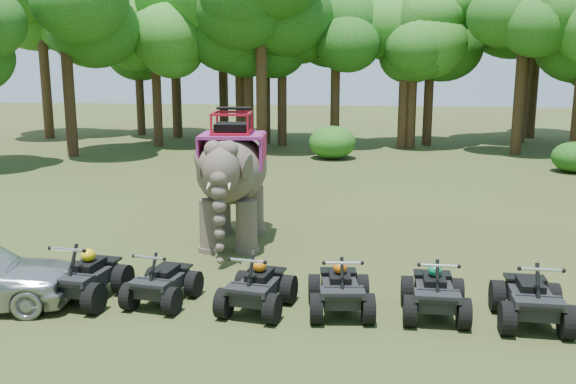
% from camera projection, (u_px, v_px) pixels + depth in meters
% --- Properties ---
extents(ground, '(110.00, 110.00, 0.00)m').
position_uv_depth(ground, '(281.00, 286.00, 14.31)').
color(ground, '#47381E').
rests_on(ground, ground).
extents(elephant, '(2.21, 4.48, 3.66)m').
position_uv_depth(elephant, '(232.00, 177.00, 17.38)').
color(elephant, '#4B3E36').
rests_on(elephant, ground).
extents(atv_0, '(1.53, 1.95, 1.34)m').
position_uv_depth(atv_0, '(85.00, 270.00, 13.33)').
color(atv_0, black).
rests_on(atv_0, ground).
extents(atv_1, '(1.40, 1.76, 1.18)m').
position_uv_depth(atv_1, '(162.00, 276.00, 13.23)').
color(atv_1, black).
rests_on(atv_1, ground).
extents(atv_2, '(1.50, 1.88, 1.25)m').
position_uv_depth(atv_2, '(257.00, 281.00, 12.84)').
color(atv_2, black).
rests_on(atv_2, ground).
extents(atv_3, '(1.42, 1.82, 1.25)m').
position_uv_depth(atv_3, '(340.00, 283.00, 12.72)').
color(atv_3, black).
rests_on(atv_3, ground).
extents(atv_4, '(1.26, 1.72, 1.26)m').
position_uv_depth(atv_4, '(435.00, 285.00, 12.55)').
color(atv_4, black).
rests_on(atv_4, ground).
extents(atv_5, '(1.36, 1.83, 1.32)m').
position_uv_depth(atv_5, '(532.00, 291.00, 12.17)').
color(atv_5, black).
rests_on(atv_5, ground).
extents(tree_0, '(5.23, 5.23, 7.47)m').
position_uv_depth(tree_0, '(335.00, 80.00, 35.92)').
color(tree_0, '#195114').
rests_on(tree_0, ground).
extents(tree_1, '(5.53, 5.53, 7.90)m').
position_uv_depth(tree_1, '(429.00, 76.00, 36.47)').
color(tree_1, '#195114').
rests_on(tree_1, ground).
extents(tree_2, '(6.07, 6.07, 8.67)m').
position_uv_depth(tree_2, '(521.00, 71.00, 32.76)').
color(tree_2, '#195114').
rests_on(tree_2, ground).
extents(tree_24, '(6.26, 6.26, 8.94)m').
position_uv_depth(tree_24, '(67.00, 68.00, 32.21)').
color(tree_24, '#195114').
rests_on(tree_24, ground).
extents(tree_25, '(5.10, 5.10, 7.29)m').
position_uv_depth(tree_25, '(156.00, 82.00, 36.09)').
color(tree_25, '#195114').
rests_on(tree_25, ground).
extents(tree_26, '(5.70, 5.70, 8.14)m').
position_uv_depth(tree_26, '(248.00, 74.00, 35.74)').
color(tree_26, '#195114').
rests_on(tree_26, ground).
extents(tree_27, '(6.95, 6.95, 9.93)m').
position_uv_depth(tree_27, '(223.00, 58.00, 41.76)').
color(tree_27, '#195114').
rests_on(tree_27, ground).
extents(tree_28, '(5.00, 5.00, 7.14)m').
position_uv_depth(tree_28, '(404.00, 84.00, 35.32)').
color(tree_28, '#195114').
rests_on(tree_28, ground).
extents(tree_29, '(7.03, 7.03, 10.05)m').
position_uv_depth(tree_29, '(240.00, 57.00, 36.49)').
color(tree_29, '#195114').
rests_on(tree_29, ground).
extents(tree_30, '(5.31, 5.31, 7.59)m').
position_uv_depth(tree_30, '(139.00, 76.00, 41.54)').
color(tree_30, '#195114').
rests_on(tree_30, ground).
extents(tree_31, '(7.54, 7.54, 10.77)m').
position_uv_depth(tree_31, '(526.00, 51.00, 37.44)').
color(tree_31, '#195114').
rests_on(tree_31, ground).
extents(tree_32, '(6.08, 6.08, 8.68)m').
position_uv_depth(tree_32, '(265.00, 69.00, 37.16)').
color(tree_32, '#195114').
rests_on(tree_32, ground).
extents(tree_34, '(5.32, 5.32, 7.60)m').
position_uv_depth(tree_34, '(282.00, 79.00, 36.39)').
color(tree_34, '#195114').
rests_on(tree_34, ground).
extents(tree_35, '(6.78, 6.78, 9.69)m').
position_uv_depth(tree_35, '(175.00, 60.00, 39.88)').
color(tree_35, '#195114').
rests_on(tree_35, ground).
extents(tree_36, '(7.60, 7.60, 10.86)m').
position_uv_depth(tree_36, '(536.00, 50.00, 39.51)').
color(tree_36, '#195114').
rests_on(tree_36, ground).
extents(tree_37, '(6.16, 6.16, 8.80)m').
position_uv_depth(tree_37, '(413.00, 68.00, 35.20)').
color(tree_37, '#195114').
rests_on(tree_37, ground).
extents(tree_38, '(6.91, 6.91, 9.87)m').
position_uv_depth(tree_38, '(44.00, 58.00, 39.42)').
color(tree_38, '#195114').
rests_on(tree_38, ground).
extents(tree_40, '(6.53, 6.53, 9.33)m').
position_uv_depth(tree_40, '(261.00, 64.00, 33.50)').
color(tree_40, '#195114').
rests_on(tree_40, ground).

